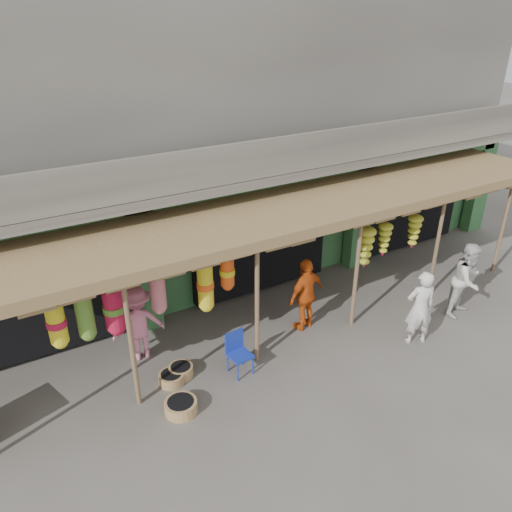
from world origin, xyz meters
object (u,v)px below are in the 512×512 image
person_front (420,308)px  person_shopper (138,323)px  person_right (468,280)px  blue_chair (238,350)px  person_vendor (306,294)px

person_front → person_shopper: 5.81m
person_right → blue_chair: bearing=157.9°
person_right → person_vendor: 3.79m
blue_chair → person_shopper: (-1.49, 1.41, 0.33)m
blue_chair → person_front: 3.92m
person_right → person_front: bearing=174.4°
person_right → person_vendor: bearing=144.9°
person_vendor → person_front: bearing=123.5°
blue_chair → person_right: person_right is taller
person_right → person_shopper: size_ratio=1.09×
person_vendor → person_right: bearing=145.1°
person_front → person_vendor: person_vendor is taller
person_vendor → person_shopper: (-3.50, 0.86, -0.04)m
person_shopper → person_right: bearing=167.2°
person_vendor → person_shopper: person_vendor is taller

